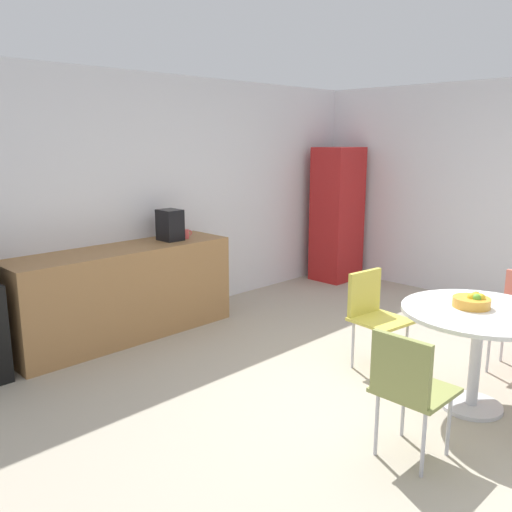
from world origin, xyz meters
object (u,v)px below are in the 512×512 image
(chair_yellow, at_px, (372,308))
(mug_white, at_px, (185,234))
(coffee_maker, at_px, (170,225))
(fruit_bowl, at_px, (472,301))
(locker_cabinet, at_px, (337,214))
(round_table, at_px, (478,329))
(chair_olive, at_px, (407,382))

(chair_yellow, xyz_separation_m, mug_white, (-0.37, 2.09, 0.43))
(coffee_maker, bearing_deg, fruit_bowl, -81.41)
(locker_cabinet, distance_m, round_table, 3.77)
(fruit_bowl, relative_size, coffee_maker, 0.82)
(fruit_bowl, distance_m, coffee_maker, 3.05)
(chair_yellow, distance_m, coffee_maker, 2.25)
(chair_olive, relative_size, mug_white, 6.43)
(round_table, distance_m, fruit_bowl, 0.20)
(fruit_bowl, bearing_deg, coffee_maker, 98.59)
(round_table, distance_m, chair_yellow, 0.96)
(locker_cabinet, bearing_deg, fruit_bowl, -128.19)
(mug_white, bearing_deg, locker_cabinet, -1.60)
(chair_yellow, height_order, chair_olive, same)
(locker_cabinet, bearing_deg, mug_white, 178.40)
(chair_olive, bearing_deg, fruit_bowl, 3.51)
(chair_olive, height_order, mug_white, mug_white)
(chair_olive, xyz_separation_m, fruit_bowl, (0.98, 0.06, 0.27))
(locker_cabinet, bearing_deg, coffee_maker, 177.91)
(locker_cabinet, height_order, coffee_maker, locker_cabinet)
(mug_white, bearing_deg, fruit_bowl, -84.64)
(round_table, relative_size, coffee_maker, 3.38)
(coffee_maker, bearing_deg, round_table, -82.02)
(round_table, xyz_separation_m, coffee_maker, (-0.43, 3.07, 0.45))
(locker_cabinet, xyz_separation_m, chair_yellow, (-2.19, -2.02, -0.39))
(chair_yellow, bearing_deg, coffee_maker, 104.39)
(round_table, relative_size, chair_olive, 1.30)
(chair_yellow, height_order, coffee_maker, coffee_maker)
(locker_cabinet, height_order, mug_white, locker_cabinet)
(locker_cabinet, bearing_deg, round_table, -127.84)
(mug_white, bearing_deg, chair_olive, -103.02)
(chair_yellow, xyz_separation_m, coffee_maker, (-0.54, 2.12, 0.54))
(locker_cabinet, height_order, fruit_bowl, locker_cabinet)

